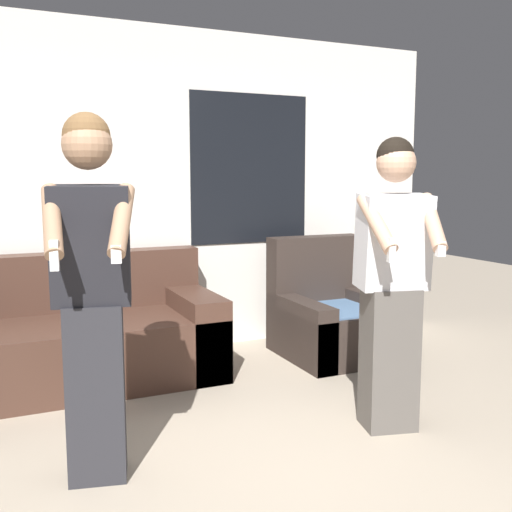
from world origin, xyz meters
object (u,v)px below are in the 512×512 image
at_px(armchair, 332,319).
at_px(person_right, 392,282).
at_px(person_left, 92,292).
at_px(couch, 79,339).

distance_m(armchair, person_right, 1.61).
xyz_separation_m(person_left, person_right, (1.67, -0.11, -0.06)).
xyz_separation_m(armchair, person_left, (-2.16, -1.31, 0.63)).
bearing_deg(armchair, couch, 174.72).
height_order(couch, person_left, person_left).
xyz_separation_m(couch, armchair, (2.03, -0.19, -0.01)).
distance_m(couch, person_right, 2.30).
height_order(armchair, person_left, person_left).
relative_size(couch, armchair, 2.04).
distance_m(armchair, person_left, 2.60).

